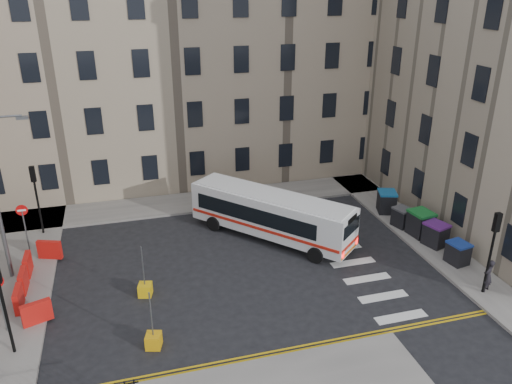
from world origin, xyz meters
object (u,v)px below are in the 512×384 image
bus (271,213)px  bollard_chevron (154,341)px  wheelie_bin_d (402,217)px  wheelie_bin_c (420,223)px  bollard_yellow (145,290)px  wheelie_bin_a (458,253)px  wheelie_bin_e (387,201)px  wheelie_bin_b (436,234)px  pedestrian (488,276)px

bus → bollard_chevron: bearing=-174.7°
wheelie_bin_d → wheelie_bin_c: bearing=-87.9°
bollard_yellow → wheelie_bin_d: bearing=10.8°
wheelie_bin_a → wheelie_bin_e: (-0.41, 6.61, 0.10)m
wheelie_bin_c → bollard_yellow: (-15.64, -1.66, -0.58)m
wheelie_bin_c → wheelie_bin_d: size_ratio=1.16×
bus → wheelie_bin_d: size_ratio=6.97×
bus → wheelie_bin_d: 7.98m
wheelie_bin_e → bollard_yellow: bearing=-143.9°
wheelie_bin_d → bollard_chevron: bearing=-172.1°
wheelie_bin_c → bollard_chevron: size_ratio=2.43×
wheelie_bin_e → bollard_chevron: 17.62m
wheelie_bin_a → bollard_chevron: (-15.70, -2.13, -0.44)m
bollard_yellow → bollard_chevron: 3.76m
wheelie_bin_b → pedestrian: bearing=-111.2°
wheelie_bin_e → pedestrian: (0.15, -9.16, 0.13)m
bus → wheelie_bin_e: bearing=-33.6°
wheelie_bin_b → bollard_yellow: (-15.77, -0.35, -0.51)m
wheelie_bin_d → bollard_chevron: size_ratio=2.10×
wheelie_bin_e → wheelie_bin_d: bearing=-75.1°
pedestrian → bollard_chevron: size_ratio=2.72×
wheelie_bin_b → wheelie_bin_c: 1.31m
wheelie_bin_d → pedestrian: 7.10m
wheelie_bin_c → pedestrian: size_ratio=0.90×
wheelie_bin_c → wheelie_bin_b: bearing=-92.3°
wheelie_bin_a → wheelie_bin_b: bearing=80.1°
wheelie_bin_a → wheelie_bin_d: size_ratio=0.95×
bus → wheelie_bin_a: 10.10m
wheelie_bin_d → bollard_yellow: (-15.24, -2.92, -0.43)m
wheelie_bin_e → wheelie_bin_a: bearing=-68.3°
wheelie_bin_b → bollard_yellow: size_ratio=2.40×
wheelie_bin_a → wheelie_bin_e: size_ratio=0.79×
wheelie_bin_c → pedestrian: pedestrian is taller
wheelie_bin_b → bollard_chevron: (-15.70, -4.11, -0.51)m
wheelie_bin_c → wheelie_bin_d: 1.33m
bollard_yellow → wheelie_bin_b: bearing=1.3°
bus → bollard_chevron: bus is taller
bus → wheelie_bin_a: bearing=-74.6°
bus → wheelie_bin_b: size_ratio=6.08×
pedestrian → bollard_yellow: bearing=-42.5°
bus → wheelie_bin_e: bus is taller
wheelie_bin_d → wheelie_bin_e: size_ratio=0.83×
bus → pedestrian: bus is taller
bollard_chevron → pedestrian: bearing=-1.5°
pedestrian → bus: bearing=-72.3°
wheelie_bin_c → bollard_yellow: wheelie_bin_c is taller
wheelie_bin_a → wheelie_bin_e: 6.63m
wheelie_bin_b → wheelie_bin_e: wheelie_bin_e is taller
wheelie_bin_a → wheelie_bin_b: wheelie_bin_b is taller
wheelie_bin_a → pedestrian: pedestrian is taller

